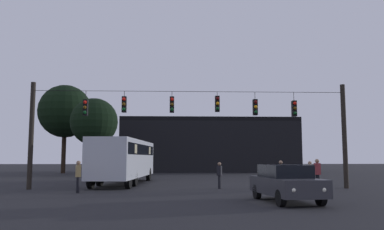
% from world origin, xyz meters
% --- Properties ---
extents(ground_plane, '(168.00, 168.00, 0.00)m').
position_xyz_m(ground_plane, '(0.00, 24.50, 0.00)').
color(ground_plane, black).
rests_on(ground_plane, ground).
extents(overhead_signal_span, '(18.85, 0.44, 6.25)m').
position_xyz_m(overhead_signal_span, '(0.04, 16.43, 3.82)').
color(overhead_signal_span, black).
rests_on(overhead_signal_span, ground).
extents(city_bus, '(3.35, 11.16, 3.00)m').
position_xyz_m(city_bus, '(-4.42, 20.89, 1.87)').
color(city_bus, '#B7BCC6').
rests_on(city_bus, ground).
extents(car_near_right, '(2.25, 4.47, 1.52)m').
position_xyz_m(car_near_right, '(3.67, 9.35, 0.80)').
color(car_near_right, '#2D2D33').
rests_on(car_near_right, ground).
extents(pedestrian_crossing_left, '(0.34, 0.42, 1.55)m').
position_xyz_m(pedestrian_crossing_left, '(1.71, 16.44, 0.86)').
color(pedestrian_crossing_left, black).
rests_on(pedestrian_crossing_left, ground).
extents(pedestrian_crossing_center, '(0.28, 0.38, 1.64)m').
position_xyz_m(pedestrian_crossing_center, '(5.46, 16.77, 0.93)').
color(pedestrian_crossing_center, black).
rests_on(pedestrian_crossing_center, ground).
extents(pedestrian_crossing_right, '(0.36, 0.42, 1.60)m').
position_xyz_m(pedestrian_crossing_right, '(7.05, 16.23, 0.90)').
color(pedestrian_crossing_right, black).
rests_on(pedestrian_crossing_right, ground).
extents(pedestrian_near_bus, '(0.35, 0.42, 1.65)m').
position_xyz_m(pedestrian_near_bus, '(-5.91, 13.98, 0.93)').
color(pedestrian_near_bus, black).
rests_on(pedestrian_near_bus, ground).
extents(pedestrian_trailing, '(0.29, 0.39, 1.74)m').
position_xyz_m(pedestrian_trailing, '(7.09, 15.13, 0.99)').
color(pedestrian_trailing, black).
rests_on(pedestrian_trailing, ground).
extents(corner_building, '(22.20, 10.52, 6.80)m').
position_xyz_m(corner_building, '(3.44, 45.90, 3.40)').
color(corner_building, black).
rests_on(corner_building, ground).
extents(tree_left_silhouette, '(6.24, 6.24, 10.41)m').
position_xyz_m(tree_left_silhouette, '(-13.99, 40.08, 7.26)').
color(tree_left_silhouette, black).
rests_on(tree_left_silhouette, ground).
extents(tree_behind_building, '(4.84, 4.84, 7.91)m').
position_xyz_m(tree_behind_building, '(-9.25, 33.84, 5.48)').
color(tree_behind_building, black).
rests_on(tree_behind_building, ground).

